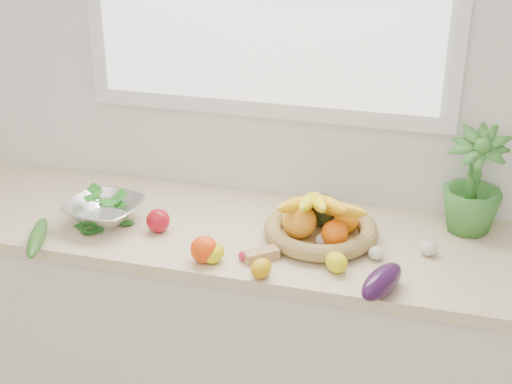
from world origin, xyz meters
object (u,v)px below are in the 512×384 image
(cucumber, at_px, (37,237))
(potted_herb, at_px, (474,181))
(fruit_basket, at_px, (320,224))
(apple, at_px, (158,221))
(eggplant, at_px, (382,281))
(colander_with_spinach, at_px, (104,206))

(cucumber, bearing_deg, potted_herb, 19.64)
(fruit_basket, bearing_deg, apple, -169.48)
(eggplant, bearing_deg, apple, 166.87)
(eggplant, bearing_deg, potted_herb, 63.62)
(cucumber, bearing_deg, apple, 28.55)
(cucumber, bearing_deg, eggplant, 0.45)
(eggplant, distance_m, cucumber, 1.10)
(potted_herb, distance_m, colander_with_spinach, 1.22)
(eggplant, distance_m, colander_with_spinach, 0.97)
(eggplant, xyz_separation_m, cucumber, (-1.10, -0.01, -0.02))
(apple, bearing_deg, fruit_basket, 10.52)
(eggplant, bearing_deg, colander_with_spinach, 169.39)
(potted_herb, bearing_deg, fruit_basket, -157.56)
(potted_herb, bearing_deg, cucumber, -160.36)
(apple, height_order, fruit_basket, fruit_basket)
(eggplant, xyz_separation_m, fruit_basket, (-0.23, 0.27, 0.01))
(cucumber, height_order, potted_herb, potted_herb)
(eggplant, distance_m, potted_herb, 0.54)
(potted_herb, height_order, fruit_basket, potted_herb)
(apple, relative_size, cucumber, 0.30)
(potted_herb, distance_m, fruit_basket, 0.52)
(apple, distance_m, potted_herb, 1.04)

